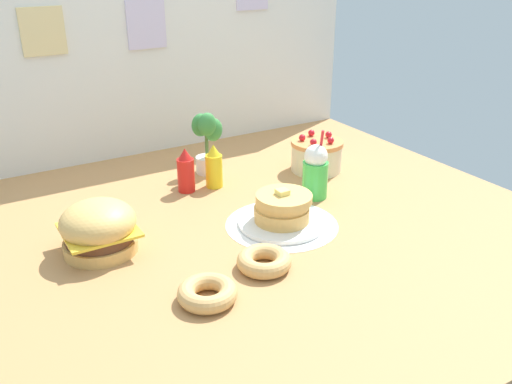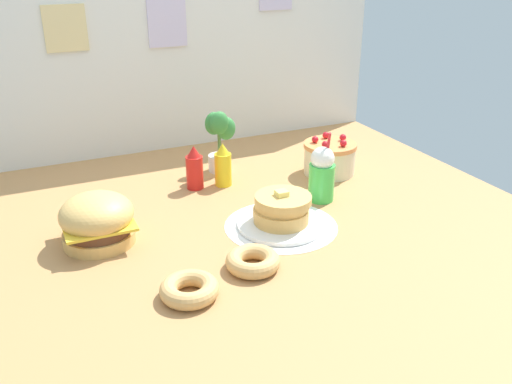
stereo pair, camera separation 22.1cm
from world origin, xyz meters
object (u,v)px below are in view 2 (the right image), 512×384
Objects in this scene: cream_soda_cup at (322,174)px; potted_plant at (220,139)px; donut_pink_glaze at (189,289)px; mustard_bottle at (223,166)px; layer_cake at (330,158)px; burger at (97,220)px; pancake_stack at (282,212)px; donut_chocolate at (253,261)px; ketchup_bottle at (194,169)px.

cream_soda_cup is 0.98× the size of potted_plant.
cream_soda_cup is at bearing 31.53° from donut_pink_glaze.
mustard_bottle is at bearing -107.05° from potted_plant.
cream_soda_cup is (-0.20, -0.26, 0.04)m from layer_cake.
burger is 0.53m from donut_pink_glaze.
layer_cake is 1.34× the size of donut_pink_glaze.
pancake_stack is 0.63m from layer_cake.
donut_chocolate is (0.46, -0.41, -0.06)m from burger.
donut_pink_glaze is at bearing -164.24° from donut_chocolate.
cream_soda_cup reaches higher than mustard_bottle.
donut_chocolate is 0.61× the size of potted_plant.
cream_soda_cup is 0.58m from potted_plant.
layer_cake is 0.97m from donut_chocolate.
pancake_stack is 0.59m from donut_pink_glaze.
burger reaches higher than pancake_stack.
pancake_stack is 1.70× the size of ketchup_bottle.
layer_cake is at bearing 11.78° from burger.
mustard_bottle is 0.76m from donut_chocolate.
potted_plant is (-0.28, 0.51, 0.05)m from cream_soda_cup.
ketchup_bottle is 1.08× the size of donut_chocolate.
cream_soda_cup is (0.33, -0.34, 0.03)m from mustard_bottle.
donut_chocolate is at bearing -142.05° from cream_soda_cup.
pancake_stack is 1.83× the size of donut_pink_glaze.
potted_plant is (0.19, 0.15, 0.07)m from ketchup_bottle.
ketchup_bottle is 0.66× the size of potted_plant.
cream_soda_cup is at bearing 29.27° from pancake_stack.
layer_cake is 1.25× the size of mustard_bottle.
mustard_bottle is at bearing 76.43° from donut_chocolate.
burger is 0.62m from donut_chocolate.
layer_cake reaches higher than donut_chocolate.
donut_chocolate is at bearing -104.24° from potted_plant.
potted_plant is (0.49, 0.98, 0.14)m from donut_pink_glaze.
ketchup_bottle is at bearing 171.42° from mustard_bottle.
ketchup_bottle is 0.88m from donut_pink_glaze.
mustard_bottle is (0.13, -0.02, 0.00)m from ketchup_bottle.
ketchup_bottle is 0.67× the size of cream_soda_cup.
burger is at bearing 166.34° from pancake_stack.
burger is at bearing -168.22° from layer_cake.
mustard_bottle is at bearing 134.93° from cream_soda_cup.
burger reaches higher than layer_cake.
potted_plant is at bearing 118.97° from cream_soda_cup.
donut_pink_glaze is (-0.30, -0.83, -0.07)m from ketchup_bottle.
pancake_stack is 0.67m from potted_plant.
donut_pink_glaze is at bearing -148.47° from cream_soda_cup.
cream_soda_cup is at bearing -45.07° from mustard_bottle.
burger is 0.61m from ketchup_bottle.
pancake_stack is 0.55m from ketchup_bottle.
layer_cake is 0.33m from cream_soda_cup.
ketchup_bottle is at bearing 70.03° from donut_pink_glaze.
donut_pink_glaze is at bearing -143.02° from layer_cake.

